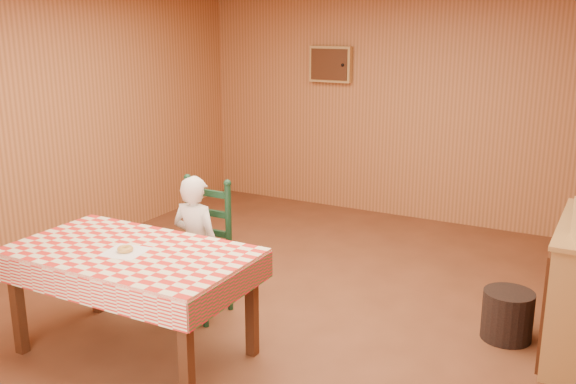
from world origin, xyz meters
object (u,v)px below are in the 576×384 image
Objects in this scene: seated_child at (196,246)px; storage_bin at (507,315)px; dining_table at (131,261)px; ladder_chair at (201,251)px.

seated_child is 2.38m from storage_bin.
dining_table is 1.47× the size of seated_child.
ladder_chair is at bearing -163.45° from storage_bin.
storage_bin is at bearing 16.55° from ladder_chair.
dining_table is 0.81m from ladder_chair.
seated_child reaches higher than storage_bin.
seated_child is at bearing -90.00° from ladder_chair.
seated_child is (0.00, -0.06, 0.06)m from ladder_chair.
dining_table reaches higher than storage_bin.
ladder_chair is 2.96× the size of storage_bin.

